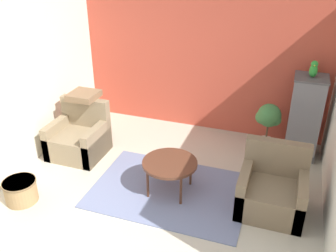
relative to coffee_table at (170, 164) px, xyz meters
name	(u,v)px	position (x,y,z in m)	size (l,w,h in m)	color
wall_back_accent	(202,62)	(-0.13, 2.08, 0.79)	(4.42, 0.06, 2.45)	#C64C38
wall_left	(31,82)	(-2.31, 0.29, 0.79)	(0.06, 3.52, 2.45)	silver
area_rug	(170,190)	(0.00, 0.00, -0.43)	(2.13, 1.51, 0.01)	slate
coffee_table	(170,164)	(0.00, 0.00, 0.00)	(0.75, 0.75, 0.48)	#512D1E
armchair_left	(79,138)	(-1.71, 0.48, -0.16)	(0.82, 0.77, 0.86)	#8E7A5B
armchair_right	(272,191)	(1.36, 0.08, -0.16)	(0.82, 0.77, 0.86)	#7A664C
birdcage	(305,118)	(1.66, 1.62, 0.22)	(0.49, 0.49, 1.33)	#555559
parrot	(314,69)	(1.66, 1.62, 1.01)	(0.12, 0.21, 0.26)	green
potted_plant	(268,121)	(1.13, 1.54, 0.12)	(0.41, 0.37, 0.84)	beige
wicker_basket	(21,190)	(-1.81, -0.85, -0.27)	(0.44, 0.44, 0.31)	#A37F51
throw_pillow	(84,95)	(-1.71, 0.75, 0.48)	(0.44, 0.44, 0.10)	#846647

